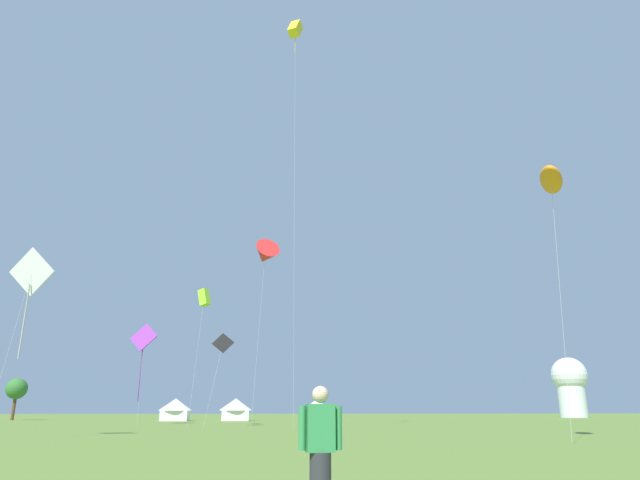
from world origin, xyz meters
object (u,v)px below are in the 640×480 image
object	(u,v)px
kite_red_delta	(265,255)
festival_tent_right	(317,409)
kite_yellow_box	(295,30)
kite_purple_diamond	(143,341)
kite_orange_parafoil	(551,180)
festival_tent_center	(236,408)
tree_distant_left	(17,389)
kite_lime_box	(204,298)
observatory_dome	(570,384)
kite_white_diamond	(31,276)
kite_black_diamond	(223,344)
person_spectator	(320,457)
festival_tent_left	(175,408)

from	to	relation	value
kite_red_delta	festival_tent_right	bearing A→B (deg)	75.79
kite_yellow_box	kite_purple_diamond	xyz separation A→B (m)	(-14.08, 14.30, -28.06)
kite_orange_parafoil	festival_tent_right	world-z (taller)	kite_orange_parafoil
kite_purple_diamond	festival_tent_center	size ratio (longest dim) A/B	2.30
festival_tent_center	tree_distant_left	xyz separation A→B (m)	(-30.93, 8.04, 2.60)
kite_orange_parafoil	festival_tent_right	distance (m)	54.04
kite_lime_box	tree_distant_left	distance (m)	43.97
kite_lime_box	kite_purple_diamond	size ratio (longest dim) A/B	1.23
festival_tent_center	kite_red_delta	bearing A→B (deg)	-85.46
kite_orange_parafoil	kite_red_delta	world-z (taller)	kite_red_delta
festival_tent_center	observatory_dome	bearing A→B (deg)	20.01
kite_white_diamond	kite_purple_diamond	bearing A→B (deg)	87.34
kite_black_diamond	kite_red_delta	size ratio (longest dim) A/B	0.53
kite_orange_parafoil	kite_red_delta	bearing A→B (deg)	125.55
person_spectator	festival_tent_right	xyz separation A→B (m)	(8.20, 69.66, 0.69)
kite_purple_diamond	observatory_dome	distance (m)	81.08
kite_red_delta	kite_white_diamond	bearing A→B (deg)	-135.11
kite_red_delta	tree_distant_left	distance (m)	53.57
festival_tent_left	kite_black_diamond	bearing A→B (deg)	-75.17
kite_white_diamond	person_spectator	world-z (taller)	kite_white_diamond
festival_tent_right	observatory_dome	distance (m)	54.95
kite_red_delta	festival_tent_center	world-z (taller)	kite_red_delta
festival_tent_left	festival_tent_center	bearing A→B (deg)	0.00
kite_orange_parafoil	festival_tent_left	size ratio (longest dim) A/B	3.11
kite_orange_parafoil	festival_tent_center	size ratio (longest dim) A/B	3.08
kite_purple_diamond	observatory_dome	size ratio (longest dim) A/B	0.93
kite_white_diamond	festival_tent_center	bearing A→B (deg)	77.03
kite_red_delta	tree_distant_left	size ratio (longest dim) A/B	2.66
person_spectator	festival_tent_right	size ratio (longest dim) A/B	0.41
festival_tent_left	tree_distant_left	distance (m)	24.61
festival_tent_left	observatory_dome	bearing A→B (deg)	17.88
kite_red_delta	festival_tent_right	size ratio (longest dim) A/B	3.54
kite_red_delta	person_spectator	bearing A→B (deg)	-89.91
kite_orange_parafoil	kite_white_diamond	xyz separation A→B (m)	(-27.34, 6.83, -4.28)
kite_purple_diamond	festival_tent_left	xyz separation A→B (m)	(1.44, 18.36, -6.60)
person_spectator	observatory_dome	distance (m)	108.90
kite_white_diamond	person_spectator	bearing A→B (deg)	-61.21
kite_yellow_box	festival_tent_right	world-z (taller)	kite_yellow_box
kite_lime_box	kite_yellow_box	distance (m)	26.98
kite_white_diamond	observatory_dome	xyz separation A→B (m)	(71.45, 67.88, -2.48)
person_spectator	kite_black_diamond	bearing A→B (deg)	94.57
observatory_dome	kite_purple_diamond	bearing A→B (deg)	-149.99
person_spectator	observatory_dome	xyz separation A→B (m)	(58.28, 91.85, 5.16)
kite_lime_box	observatory_dome	bearing A→B (deg)	36.49
tree_distant_left	kite_black_diamond	bearing A→B (deg)	-48.90
kite_red_delta	festival_tent_left	bearing A→B (deg)	107.69
kite_yellow_box	festival_tent_left	size ratio (longest dim) A/B	8.66
kite_white_diamond	festival_tent_right	distance (m)	50.92
kite_white_diamond	kite_lime_box	distance (m)	22.30
person_spectator	festival_tent_center	size ratio (longest dim) A/B	0.40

